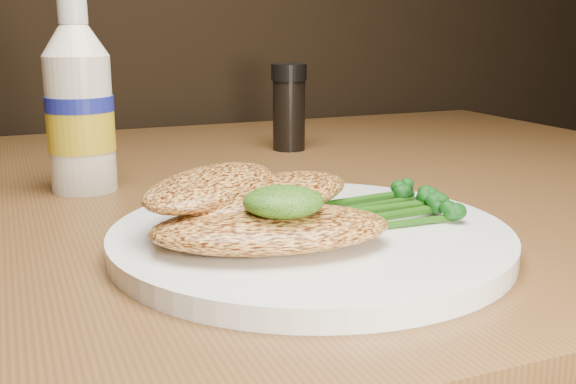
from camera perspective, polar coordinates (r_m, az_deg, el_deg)
name	(u,v)px	position (r m, az deg, el deg)	size (l,w,h in m)	color
plate	(310,237)	(0.48, 1.89, -3.82)	(0.28, 0.28, 0.01)	white
chicken_front	(271,228)	(0.43, -1.42, -3.06)	(0.15, 0.08, 0.02)	#E7A349
chicken_mid	(270,195)	(0.48, -1.49, -0.26)	(0.15, 0.07, 0.02)	#E7A349
chicken_back	(212,186)	(0.48, -6.38, 0.50)	(0.14, 0.07, 0.02)	#E7A349
pesto_front	(283,202)	(0.42, -0.39, -0.81)	(0.05, 0.05, 0.02)	black
broccolini_bundle	(368,203)	(0.50, 6.70, -0.92)	(0.14, 0.11, 0.02)	#1F4E11
mayo_bottle	(79,97)	(0.66, -17.12, 7.58)	(0.06, 0.06, 0.17)	white
pepper_grinder	(289,107)	(0.84, 0.08, 7.09)	(0.04, 0.04, 0.11)	black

